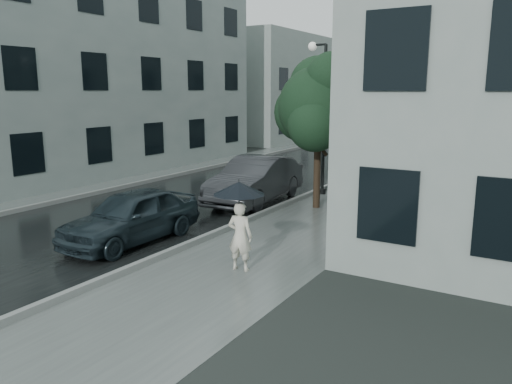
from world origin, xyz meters
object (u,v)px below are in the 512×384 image
Objects in this scene: car_near at (131,216)px; pedestrian at (240,236)px; street_tree at (320,106)px; lamp_post at (321,109)px; car_far at (256,180)px.

pedestrian is at bearing -3.91° from car_near.
pedestrian is 6.99m from street_tree.
street_tree is at bearing -62.61° from lamp_post.
lamp_post is 1.39× the size of car_near.
car_near is (-3.53, 0.32, -0.08)m from pedestrian.
pedestrian is 3.54m from car_near.
pedestrian reaches higher than car_near.
street_tree is at bearing 68.81° from car_near.
street_tree is 7.11m from car_near.
car_far is at bearing -70.36° from pedestrian.
car_far is at bearing -112.67° from lamp_post.
car_far is (-3.18, 5.98, 0.03)m from pedestrian.
car_near is 5.67m from car_far.
pedestrian is 9.02m from lamp_post.
lamp_post is at bearing 79.90° from car_near.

